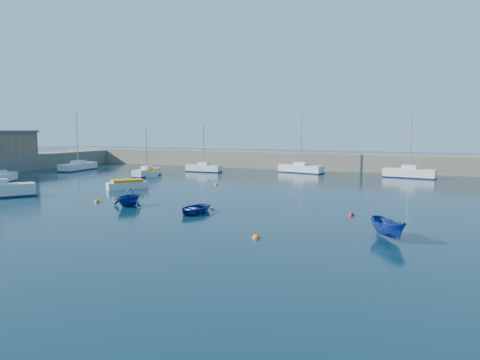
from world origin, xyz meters
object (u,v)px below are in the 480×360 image
at_px(sailboat_7, 409,173).
at_px(motorboat_1, 127,185).
at_px(sailboat_6, 301,169).
at_px(dinghy_right, 388,229).
at_px(dinghy_left, 129,196).
at_px(sailboat_4, 78,166).
at_px(sailboat_3, 147,172).
at_px(sailboat_5, 204,168).
at_px(dinghy_center, 194,209).
at_px(motorboat_2, 150,172).
at_px(brick_shed_a, 1,144).

height_order(sailboat_7, motorboat_1, sailboat_7).
distance_m(sailboat_6, dinghy_right, 40.60).
bearing_deg(dinghy_left, sailboat_4, 138.63).
distance_m(sailboat_4, sailboat_7, 48.05).
xyz_separation_m(sailboat_3, motorboat_1, (5.88, -11.93, -0.07)).
height_order(motorboat_1, dinghy_left, dinghy_left).
height_order(sailboat_5, sailboat_7, sailboat_7).
height_order(dinghy_center, dinghy_left, dinghy_left).
relative_size(sailboat_4, motorboat_2, 1.89).
relative_size(brick_shed_a, dinghy_center, 2.35).
height_order(sailboat_7, dinghy_right, sailboat_7).
xyz_separation_m(sailboat_5, dinghy_right, (29.72, -32.77, 0.04)).
bearing_deg(dinghy_center, motorboat_2, 132.24).
xyz_separation_m(sailboat_6, dinghy_center, (1.85, -34.61, -0.25)).
distance_m(sailboat_3, sailboat_6, 21.82).
bearing_deg(dinghy_center, dinghy_right, -9.00).
height_order(dinghy_center, dinghy_right, dinghy_right).
bearing_deg(sailboat_3, sailboat_5, 62.08).
bearing_deg(sailboat_7, motorboat_1, 140.18).
bearing_deg(sailboat_7, sailboat_6, 94.02).
relative_size(sailboat_7, dinghy_left, 2.81).
height_order(sailboat_4, sailboat_6, sailboat_4).
xyz_separation_m(sailboat_6, motorboat_2, (-17.70, -12.08, -0.13)).
height_order(sailboat_4, dinghy_center, sailboat_4).
distance_m(sailboat_6, motorboat_1, 27.55).
height_order(sailboat_4, dinghy_left, sailboat_4).
bearing_deg(motorboat_2, sailboat_5, 20.42).
distance_m(sailboat_4, dinghy_right, 55.84).
relative_size(brick_shed_a, sailboat_5, 1.11).
height_order(sailboat_6, dinghy_center, sailboat_6).
relative_size(sailboat_3, sailboat_7, 0.80).
bearing_deg(sailboat_6, motorboat_1, 168.41).
bearing_deg(dinghy_left, dinghy_center, -7.03).
height_order(sailboat_6, dinghy_left, sailboat_6).
xyz_separation_m(dinghy_left, dinghy_right, (20.94, -3.37, -0.20)).
relative_size(motorboat_1, motorboat_2, 0.84).
bearing_deg(sailboat_6, sailboat_3, 140.07).
relative_size(dinghy_left, dinghy_right, 0.97).
distance_m(sailboat_5, dinghy_center, 33.84).
relative_size(motorboat_1, dinghy_left, 1.35).
bearing_deg(dinghy_right, sailboat_3, 107.70).
bearing_deg(motorboat_2, motorboat_1, -105.46).
bearing_deg(sailboat_7, motorboat_2, 116.78).
height_order(brick_shed_a, sailboat_3, sailboat_3).
bearing_deg(brick_shed_a, motorboat_1, -17.01).
relative_size(sailboat_4, dinghy_right, 2.94).
bearing_deg(sailboat_3, motorboat_1, -66.79).
bearing_deg(dinghy_center, brick_shed_a, 157.84).
height_order(sailboat_4, motorboat_2, sailboat_4).
xyz_separation_m(motorboat_2, dinghy_left, (12.99, -21.76, 0.33)).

